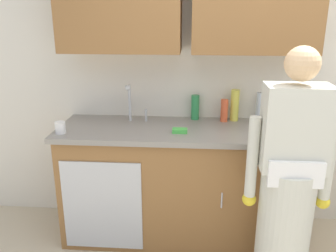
% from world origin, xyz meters
% --- Properties ---
extents(kitchen_wall_with_uppers, '(4.80, 0.44, 2.70)m').
position_xyz_m(kitchen_wall_with_uppers, '(-0.14, 0.99, 1.48)').
color(kitchen_wall_with_uppers, silver).
rests_on(kitchen_wall_with_uppers, ground).
extents(counter_cabinet, '(1.90, 0.62, 0.90)m').
position_xyz_m(counter_cabinet, '(-0.55, 0.70, 0.45)').
color(counter_cabinet, brown).
rests_on(counter_cabinet, ground).
extents(countertop, '(1.96, 0.66, 0.04)m').
position_xyz_m(countertop, '(-0.55, 0.70, 0.92)').
color(countertop, gray).
rests_on(countertop, counter_cabinet).
extents(sink, '(0.50, 0.36, 0.35)m').
position_xyz_m(sink, '(-0.96, 0.71, 0.93)').
color(sink, '#B7BABF').
rests_on(sink, counter_cabinet).
extents(person_at_sink, '(0.55, 0.34, 1.62)m').
position_xyz_m(person_at_sink, '(0.12, 0.13, 0.69)').
color(person_at_sink, white).
rests_on(person_at_sink, ground).
extents(bottle_cleaner_spray, '(0.07, 0.07, 0.26)m').
position_xyz_m(bottle_cleaner_spray, '(-0.15, 0.93, 1.07)').
color(bottle_cleaner_spray, '#D8D14C').
rests_on(bottle_cleaner_spray, countertop).
extents(bottle_water_short, '(0.07, 0.07, 0.20)m').
position_xyz_m(bottle_water_short, '(-0.47, 0.94, 1.04)').
color(bottle_water_short, '#2D8C4C').
rests_on(bottle_water_short, countertop).
extents(bottle_water_tall, '(0.06, 0.06, 0.18)m').
position_xyz_m(bottle_water_tall, '(-0.23, 0.89, 1.03)').
color(bottle_water_tall, '#E05933').
rests_on(bottle_water_tall, countertop).
extents(bottle_dish_liquid, '(0.07, 0.07, 0.24)m').
position_xyz_m(bottle_dish_liquid, '(0.05, 0.91, 1.06)').
color(bottle_dish_liquid, silver).
rests_on(bottle_dish_liquid, countertop).
extents(cup_by_sink, '(0.08, 0.08, 0.09)m').
position_xyz_m(cup_by_sink, '(-1.46, 0.50, 0.98)').
color(cup_by_sink, white).
rests_on(cup_by_sink, countertop).
extents(knife_on_counter, '(0.04, 0.24, 0.01)m').
position_xyz_m(knife_on_counter, '(0.01, 0.66, 0.94)').
color(knife_on_counter, silver).
rests_on(knife_on_counter, countertop).
extents(sponge, '(0.11, 0.07, 0.03)m').
position_xyz_m(sponge, '(-0.58, 0.58, 0.96)').
color(sponge, '#4CBF4C').
rests_on(sponge, countertop).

